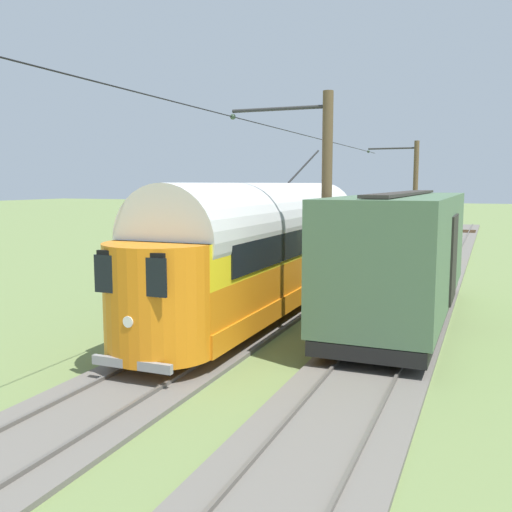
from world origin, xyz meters
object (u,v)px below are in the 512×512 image
(boxcar_adjacent, at_px, (403,253))
(catenary_pole_foreground, at_px, (413,197))
(catenary_pole_mid_near, at_px, (323,213))
(track_end_bumper, at_px, (441,255))
(vintage_streetcar, at_px, (268,245))

(boxcar_adjacent, relative_size, catenary_pole_foreground, 1.70)
(boxcar_adjacent, relative_size, catenary_pole_mid_near, 1.70)
(catenary_pole_mid_near, distance_m, track_end_bumper, 17.93)
(track_end_bumper, bearing_deg, boxcar_adjacent, 90.02)
(catenary_pole_mid_near, bearing_deg, catenary_pole_foreground, -90.00)
(catenary_pole_foreground, relative_size, catenary_pole_mid_near, 1.00)
(catenary_pole_mid_near, bearing_deg, track_end_bumper, -95.60)
(boxcar_adjacent, bearing_deg, vintage_streetcar, 3.20)
(catenary_pole_foreground, distance_m, track_end_bumper, 3.83)
(vintage_streetcar, distance_m, catenary_pole_mid_near, 4.02)
(boxcar_adjacent, distance_m, catenary_pole_mid_near, 3.71)
(vintage_streetcar, distance_m, catenary_pole_foreground, 16.51)
(vintage_streetcar, xyz_separation_m, catenary_pole_foreground, (-2.65, -16.25, 1.26))
(vintage_streetcar, relative_size, track_end_bumper, 8.90)
(vintage_streetcar, bearing_deg, catenary_pole_mid_near, 133.93)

